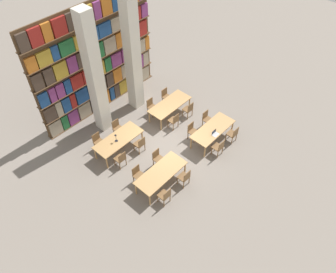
{
  "coord_description": "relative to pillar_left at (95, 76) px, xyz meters",
  "views": [
    {
      "loc": [
        -7.51,
        -6.96,
        11.4
      ],
      "look_at": [
        0.0,
        -0.13,
        0.67
      ],
      "focal_mm": 35.0,
      "sensor_mm": 36.0,
      "label": 1
    }
  ],
  "objects": [
    {
      "name": "ground_plane",
      "position": [
        1.11,
        -3.11,
        -3.0
      ],
      "size": [
        40.0,
        40.0,
        0.0
      ],
      "primitive_type": "plane",
      "color": "gray"
    },
    {
      "name": "bookshelf_bank",
      "position": [
        1.11,
        1.26,
        -0.34
      ],
      "size": [
        6.82,
        0.35,
        5.5
      ],
      "color": "brown",
      "rests_on": "ground_plane"
    },
    {
      "name": "pillar_left",
      "position": [
        0.0,
        0.0,
        0.0
      ],
      "size": [
        0.58,
        0.58,
        6.0
      ],
      "color": "silver",
      "rests_on": "ground_plane"
    },
    {
      "name": "pillar_center",
      "position": [
        2.22,
        0.0,
        0.0
      ],
      "size": [
        0.58,
        0.58,
        6.0
      ],
      "color": "silver",
      "rests_on": "ground_plane"
    },
    {
      "name": "reading_table_0",
      "position": [
        -0.62,
        -4.43,
        -2.33
      ],
      "size": [
        2.29,
        0.95,
        0.74
      ],
      "color": "tan",
      "rests_on": "ground_plane"
    },
    {
      "name": "chair_0",
      "position": [
        -1.2,
        -5.19,
        -2.51
      ],
      "size": [
        0.42,
        0.4,
        0.9
      ],
      "color": "brown",
      "rests_on": "ground_plane"
    },
    {
      "name": "chair_1",
      "position": [
        -1.2,
        -3.67,
        -2.51
      ],
      "size": [
        0.42,
        0.4,
        0.9
      ],
      "rotation": [
        0.0,
        0.0,
        3.14
      ],
      "color": "brown",
      "rests_on": "ground_plane"
    },
    {
      "name": "chair_2",
      "position": [
        -0.01,
        -5.19,
        -2.51
      ],
      "size": [
        0.42,
        0.4,
        0.9
      ],
      "color": "brown",
      "rests_on": "ground_plane"
    },
    {
      "name": "chair_3",
      "position": [
        -0.01,
        -3.67,
        -2.51
      ],
      "size": [
        0.42,
        0.4,
        0.9
      ],
      "rotation": [
        0.0,
        0.0,
        3.14
      ],
      "color": "brown",
      "rests_on": "ground_plane"
    },
    {
      "name": "reading_table_1",
      "position": [
        2.81,
        -4.49,
        -2.33
      ],
      "size": [
        2.29,
        0.95,
        0.74
      ],
      "color": "tan",
      "rests_on": "ground_plane"
    },
    {
      "name": "chair_4",
      "position": [
        2.27,
        -5.25,
        -2.51
      ],
      "size": [
        0.42,
        0.4,
        0.9
      ],
      "color": "brown",
      "rests_on": "ground_plane"
    },
    {
      "name": "chair_5",
      "position": [
        2.27,
        -3.73,
        -2.51
      ],
      "size": [
        0.42,
        0.4,
        0.9
      ],
      "rotation": [
        0.0,
        0.0,
        3.14
      ],
      "color": "brown",
      "rests_on": "ground_plane"
    },
    {
      "name": "chair_6",
      "position": [
        3.38,
        -5.25,
        -2.51
      ],
      "size": [
        0.42,
        0.4,
        0.9
      ],
      "color": "brown",
      "rests_on": "ground_plane"
    },
    {
      "name": "chair_7",
      "position": [
        3.38,
        -3.73,
        -2.51
      ],
      "size": [
        0.42,
        0.4,
        0.9
      ],
      "rotation": [
        0.0,
        0.0,
        3.14
      ],
      "color": "brown",
      "rests_on": "ground_plane"
    },
    {
      "name": "laptop",
      "position": [
        2.59,
        -4.77,
        -2.22
      ],
      "size": [
        0.32,
        0.22,
        0.21
      ],
      "color": "silver",
      "rests_on": "reading_table_1"
    },
    {
      "name": "reading_table_2",
      "position": [
        -0.54,
        -1.75,
        -2.33
      ],
      "size": [
        2.29,
        0.95,
        0.74
      ],
      "color": "tan",
      "rests_on": "ground_plane"
    },
    {
      "name": "chair_8",
      "position": [
        -1.11,
        -2.51,
        -2.51
      ],
      "size": [
        0.42,
        0.4,
        0.9
      ],
      "color": "brown",
      "rests_on": "ground_plane"
    },
    {
      "name": "chair_9",
      "position": [
        -1.11,
        -0.99,
        -2.51
      ],
      "size": [
        0.42,
        0.4,
        0.9
      ],
      "rotation": [
        0.0,
        0.0,
        3.14
      ],
      "color": "brown",
      "rests_on": "ground_plane"
    },
    {
      "name": "chair_10",
      "position": [
        0.05,
        -2.51,
        -2.51
      ],
      "size": [
        0.42,
        0.4,
        0.9
      ],
      "color": "brown",
      "rests_on": "ground_plane"
    },
    {
      "name": "chair_11",
      "position": [
        0.05,
        -0.99,
        -2.51
      ],
      "size": [
        0.42,
        0.4,
        0.9
      ],
      "rotation": [
        0.0,
        0.0,
        3.14
      ],
      "color": "brown",
      "rests_on": "ground_plane"
    },
    {
      "name": "desk_lamp_0",
      "position": [
        -0.68,
        -1.78,
        -1.97
      ],
      "size": [
        0.14,
        0.14,
        0.43
      ],
      "color": "#232328",
      "rests_on": "reading_table_2"
    },
    {
      "name": "reading_table_3",
      "position": [
        2.76,
        -1.86,
        -2.33
      ],
      "size": [
        2.29,
        0.95,
        0.74
      ],
      "color": "tan",
      "rests_on": "ground_plane"
    },
    {
      "name": "chair_12",
      "position": [
        2.23,
        -2.63,
        -2.51
      ],
      "size": [
        0.42,
        0.4,
        0.9
      ],
      "color": "brown",
      "rests_on": "ground_plane"
    },
    {
      "name": "chair_13",
      "position": [
        2.23,
        -1.1,
        -2.51
      ],
      "size": [
        0.42,
        0.4,
        0.9
      ],
      "rotation": [
        0.0,
        0.0,
        3.14
      ],
      "color": "brown",
      "rests_on": "ground_plane"
    },
    {
      "name": "chair_14",
      "position": [
        3.31,
        -2.63,
        -2.51
      ],
      "size": [
        0.42,
        0.4,
        0.9
      ],
      "color": "brown",
      "rests_on": "ground_plane"
    },
    {
      "name": "chair_15",
      "position": [
        3.31,
        -1.1,
        -2.51
      ],
      "size": [
        0.42,
        0.4,
        0.9
      ],
      "rotation": [
        0.0,
        0.0,
        3.14
      ],
      "color": "brown",
      "rests_on": "ground_plane"
    }
  ]
}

